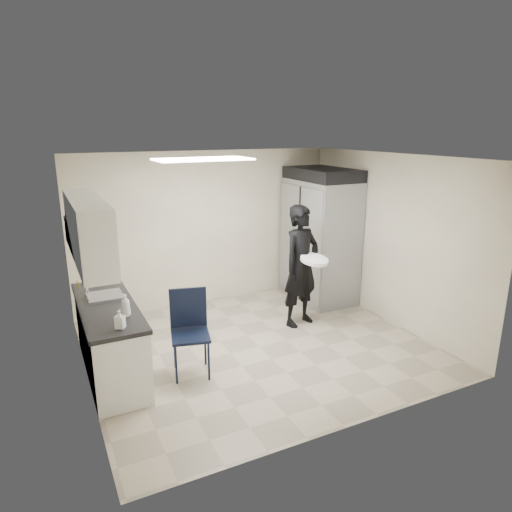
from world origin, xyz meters
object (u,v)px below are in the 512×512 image
commercial_fridge (320,241)px  folding_chair (190,336)px  man_tuxedo (301,266)px  lower_counter (110,340)px

commercial_fridge → folding_chair: 3.34m
commercial_fridge → man_tuxedo: bearing=-136.9°
lower_counter → folding_chair: (0.88, -0.48, 0.08)m
lower_counter → commercial_fridge: bearing=15.9°
commercial_fridge → man_tuxedo: size_ratio=1.12×
lower_counter → folding_chair: bearing=-28.7°
folding_chair → lower_counter: bearing=165.0°
commercial_fridge → folding_chair: bearing=-151.8°
man_tuxedo → folding_chair: bearing=-177.1°
lower_counter → commercial_fridge: size_ratio=0.90×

